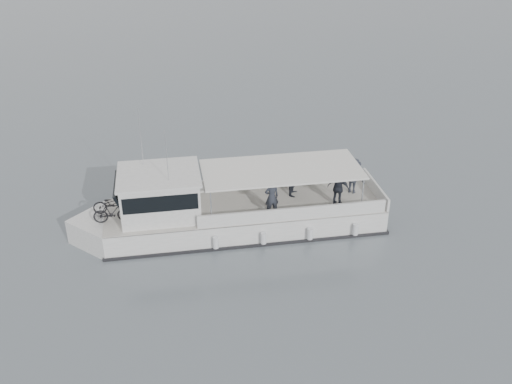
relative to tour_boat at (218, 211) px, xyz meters
name	(u,v)px	position (x,y,z in m)	size (l,w,h in m)	color
ground	(211,206)	(0.38, 2.03, -0.90)	(1400.00, 1400.00, 0.00)	#565F65
tour_boat	(218,211)	(0.00, 0.00, 0.00)	(13.07, 5.87, 5.48)	white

